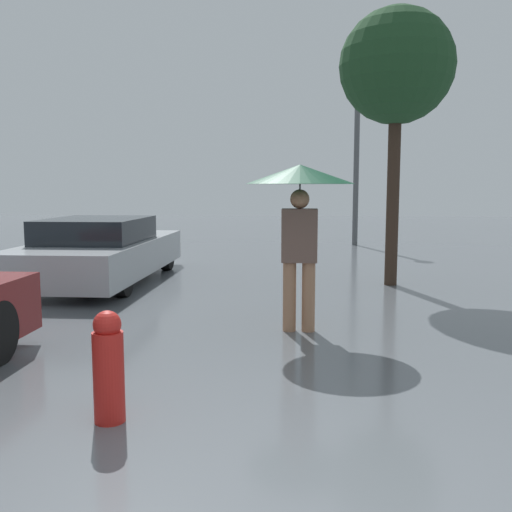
% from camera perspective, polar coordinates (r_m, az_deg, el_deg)
% --- Properties ---
extents(pedestrian, '(1.22, 1.22, 1.89)m').
position_cam_1_polar(pedestrian, '(6.42, 4.41, 6.22)').
color(pedestrian, '#9E7051').
rests_on(pedestrian, ground_plane).
extents(parked_car_farthest, '(1.81, 4.53, 1.11)m').
position_cam_1_polar(parked_car_farthest, '(10.29, -15.24, 0.47)').
color(parked_car_farthest, '#9EA3A8').
rests_on(parked_car_farthest, ground_plane).
extents(tree, '(1.85, 1.85, 4.51)m').
position_cam_1_polar(tree, '(9.94, 13.88, 17.73)').
color(tree, '#38281E').
rests_on(tree, ground_plane).
extents(street_lamp, '(0.39, 0.39, 4.40)m').
position_cam_1_polar(street_lamp, '(16.36, 10.05, 11.19)').
color(street_lamp, '#515456').
rests_on(street_lamp, ground_plane).
extents(fire_hydrant, '(0.22, 0.22, 0.80)m').
position_cam_1_polar(fire_hydrant, '(4.19, -14.54, -10.68)').
color(fire_hydrant, '#B21E19').
rests_on(fire_hydrant, ground_plane).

